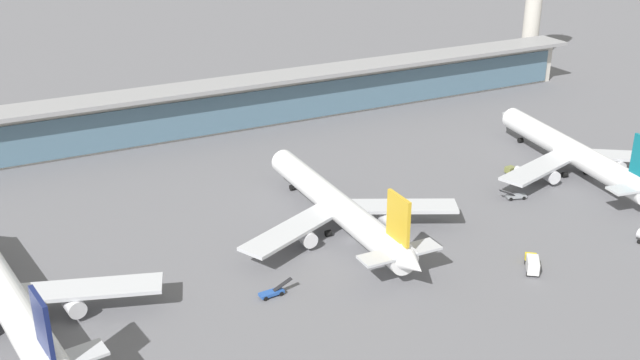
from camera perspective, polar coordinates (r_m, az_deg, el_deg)
ground_plane at (r=165.55m, az=2.40°, el=-4.52°), size 1200.00×1200.00×0.00m
airliner_left_stand at (r=145.31m, az=-22.44°, el=-8.09°), size 52.25×68.52×18.27m
airliner_centre_stand at (r=167.20m, az=1.39°, el=-2.01°), size 52.78×68.44×18.27m
airliner_right_stand at (r=208.15m, az=18.55°, el=1.94°), size 52.22×68.50×18.27m
service_truck_near_nose_grey at (r=190.31m, az=14.45°, el=-1.17°), size 6.91×3.22×2.70m
service_truck_mid_apron_olive at (r=202.59m, az=14.90°, el=0.57°), size 3.65×8.84×2.95m
service_truck_by_tail_blue at (r=145.44m, az=-3.59°, el=-8.41°), size 6.89×2.26×2.70m
service_truck_on_taxiway_yellow at (r=158.72m, az=15.65°, el=-6.05°), size 6.23×7.21×3.10m
terminal_building at (r=231.09m, az=-7.45°, el=5.60°), size 258.97×12.80×15.20m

